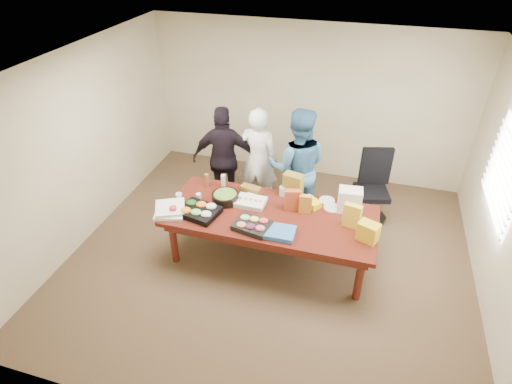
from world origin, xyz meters
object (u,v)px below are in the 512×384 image
(person_center, at_px, (258,160))
(salad_bowl, at_px, (225,197))
(office_chair, at_px, (372,190))
(person_right, at_px, (297,167))
(conference_table, at_px, (270,236))
(sheet_cake, at_px, (251,202))

(person_center, relative_size, salad_bowl, 4.65)
(office_chair, xyz_separation_m, person_center, (-1.78, -0.13, 0.31))
(person_center, xyz_separation_m, person_right, (0.65, -0.15, 0.06))
(person_center, bearing_deg, person_right, 167.89)
(conference_table, distance_m, salad_bowl, 0.82)
(person_center, bearing_deg, conference_table, 114.73)
(conference_table, bearing_deg, person_right, 81.88)
(conference_table, distance_m, office_chair, 1.81)
(conference_table, height_order, person_right, person_right)
(sheet_cake, bearing_deg, office_chair, 36.56)
(person_center, distance_m, sheet_cake, 1.02)
(office_chair, relative_size, sheet_cake, 2.79)
(person_center, height_order, person_right, person_right)
(person_right, bearing_deg, sheet_cake, 51.33)
(person_center, distance_m, person_right, 0.67)
(sheet_cake, xyz_separation_m, salad_bowl, (-0.36, -0.02, 0.03))
(person_center, distance_m, salad_bowl, 1.05)
(person_right, xyz_separation_m, salad_bowl, (-0.83, -0.88, -0.12))
(person_right, bearing_deg, conference_table, 71.88)
(sheet_cake, bearing_deg, conference_table, -22.67)
(salad_bowl, bearing_deg, person_right, 46.75)
(conference_table, distance_m, sheet_cake, 0.54)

